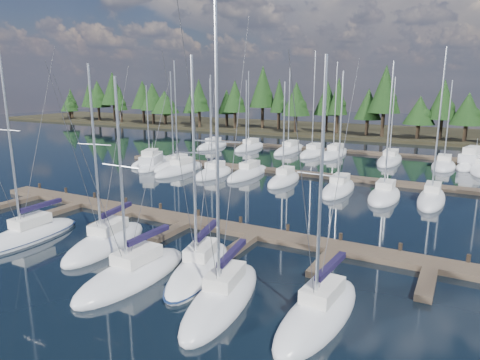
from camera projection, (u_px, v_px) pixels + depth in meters
The scene contains 14 objects.
ground at pixel (256, 191), 45.22m from camera, with size 260.00×260.00×0.00m, color black.
far_shore at pixel (373, 132), 96.67m from camera, with size 220.00×30.00×0.60m, color #2A2617.
main_dock at pixel (187, 223), 34.32m from camera, with size 44.00×6.13×0.90m.
back_docks at pixel (316, 160), 61.99m from camera, with size 50.00×21.80×0.40m.
front_sailboat_1 at pixel (27, 236), 31.27m from camera, with size 2.84×8.79×14.67m.
front_sailboat_2 at pixel (106, 242), 30.05m from camera, with size 4.17×8.78×13.23m.
front_sailboat_3 at pixel (133, 274), 25.05m from camera, with size 3.28×8.61×12.39m.
front_sailboat_4 at pixel (199, 268), 25.80m from camera, with size 4.45×9.01×13.50m.
front_sailboat_5 at pixel (222, 297), 22.28m from camera, with size 3.79×8.92×15.55m.
front_sailboat_6 at pixel (319, 313), 20.80m from camera, with size 3.17×8.49×13.21m.
back_sailboat_rows at pixel (306, 165), 58.30m from camera, with size 46.25×32.72×16.66m.
motor_yacht_left at pixel (151, 164), 57.91m from camera, with size 5.58×8.51×4.03m.
motor_yacht_right at pixel (472, 163), 58.12m from camera, with size 5.58×9.76×4.63m.
tree_line at pixel (351, 101), 88.02m from camera, with size 183.78×11.45×14.48m.
Camera 1 is at (19.22, -9.41, 11.26)m, focal length 32.00 mm.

